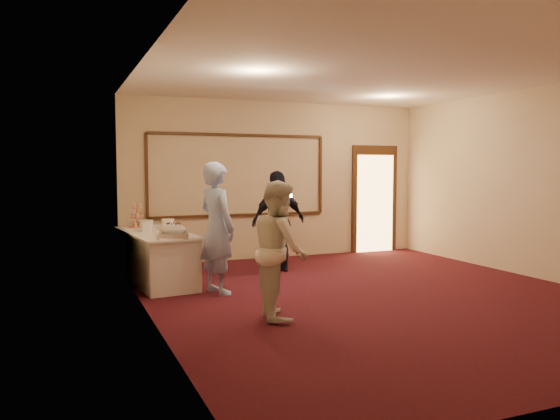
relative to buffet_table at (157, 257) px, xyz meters
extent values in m
plane|color=black|center=(2.60, -1.98, -0.39)|extent=(7.00, 7.00, 0.00)
cube|color=beige|center=(2.60, 1.52, 1.11)|extent=(6.00, 0.04, 3.00)
cube|color=beige|center=(-0.40, -1.98, 1.11)|extent=(0.04, 7.00, 3.00)
cube|color=beige|center=(5.60, -1.98, 1.11)|extent=(0.04, 7.00, 3.00)
cube|color=white|center=(2.60, -1.98, 2.61)|extent=(6.00, 7.00, 0.04)
cube|color=#32200F|center=(1.80, 1.49, 0.46)|extent=(3.40, 0.04, 0.05)
cube|color=#32200F|center=(1.80, 1.49, 1.96)|extent=(3.40, 0.04, 0.05)
cube|color=#32200F|center=(0.10, 1.49, 1.21)|extent=(0.05, 0.04, 1.50)
cube|color=#32200F|center=(3.50, 1.49, 1.21)|extent=(0.05, 0.04, 1.50)
cube|color=#32200F|center=(4.75, 1.48, 0.71)|extent=(1.05, 0.06, 2.20)
cube|color=#FFBF66|center=(4.75, 1.45, 0.61)|extent=(0.85, 0.02, 2.00)
cube|color=white|center=(0.00, 0.00, -0.02)|extent=(0.92, 2.04, 0.74)
cube|color=white|center=(0.00, 0.00, 0.37)|extent=(1.02, 2.16, 0.03)
cube|color=silver|center=(0.11, -0.76, 0.40)|extent=(0.46, 0.55, 0.04)
ellipsoid|color=white|center=(0.11, -0.76, 0.50)|extent=(0.32, 0.32, 0.14)
cube|color=silver|center=(0.22, -0.61, 0.43)|extent=(0.11, 0.34, 0.01)
cylinder|color=#F06862|center=(-0.17, 0.80, 0.57)|extent=(0.02, 0.02, 0.38)
cylinder|color=#F06862|center=(-0.17, 0.80, 0.39)|extent=(0.29, 0.29, 0.01)
cylinder|color=#F06862|center=(-0.17, 0.80, 0.54)|extent=(0.22, 0.22, 0.01)
cylinder|color=#F06862|center=(-0.17, 0.80, 0.70)|extent=(0.15, 0.15, 0.01)
cylinder|color=white|center=(-0.12, 0.14, 0.46)|extent=(0.20, 0.20, 0.16)
cylinder|color=white|center=(-0.12, 0.14, 0.55)|extent=(0.21, 0.21, 0.01)
cylinder|color=white|center=(0.23, 0.28, 0.46)|extent=(0.19, 0.19, 0.16)
cylinder|color=white|center=(0.23, 0.28, 0.54)|extent=(0.20, 0.20, 0.01)
cylinder|color=white|center=(0.13, -0.32, 0.39)|extent=(0.31, 0.31, 0.01)
cylinder|color=brown|center=(0.13, -0.32, 0.42)|extent=(0.26, 0.26, 0.05)
imported|color=#99B7F2|center=(0.66, -1.04, 0.52)|extent=(0.62, 0.76, 1.82)
imported|color=white|center=(0.99, -2.48, 0.41)|extent=(0.73, 0.87, 1.59)
imported|color=black|center=(2.04, 0.13, 0.46)|extent=(1.04, 0.57, 1.69)
cube|color=white|center=(2.19, -0.01, 0.89)|extent=(0.08, 0.05, 0.05)
camera|label=1|loc=(-1.37, -8.26, 1.34)|focal=35.00mm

